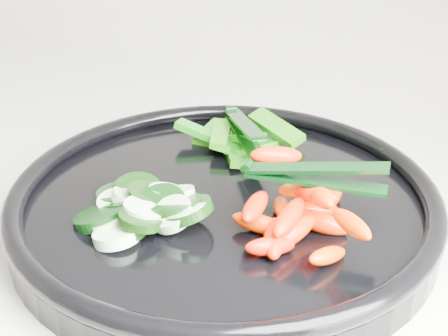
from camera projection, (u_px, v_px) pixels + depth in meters
The scene contains 6 objects.
veggie_tray at pixel (224, 203), 0.55m from camera, with size 0.42×0.42×0.04m.
cucumber_pile at pixel (144, 206), 0.52m from camera, with size 0.13×0.11×0.04m.
carrot_pile at pixel (297, 211), 0.49m from camera, with size 0.14×0.14×0.05m.
pepper_pile at pixel (239, 139), 0.63m from camera, with size 0.13×0.11×0.04m.
tong_carrot at pixel (311, 174), 0.48m from camera, with size 0.11×0.04×0.02m.
tong_pepper at pixel (243, 127), 0.62m from camera, with size 0.09×0.09×0.02m.
Camera 1 is at (0.19, 1.27, 1.23)m, focal length 50.00 mm.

